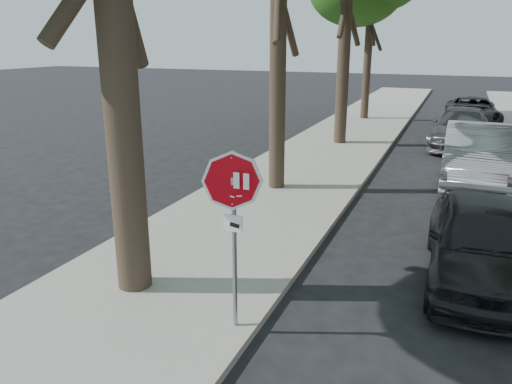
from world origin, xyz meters
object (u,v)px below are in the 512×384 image
(stop_sign, at_px, (233,207))
(car_a, at_px, (481,241))
(car_c, at_px, (461,128))
(car_d, at_px, (473,112))
(car_b, at_px, (476,154))

(stop_sign, relative_size, car_a, 0.59)
(car_c, distance_m, car_d, 5.44)
(car_a, height_order, car_b, car_b)
(stop_sign, distance_m, car_a, 4.73)
(car_a, distance_m, car_b, 6.95)
(stop_sign, xyz_separation_m, car_a, (3.30, 3.16, -1.20))
(stop_sign, bearing_deg, car_c, 79.74)
(car_c, bearing_deg, car_a, -84.00)
(car_b, xyz_separation_m, car_d, (0.00, 10.88, -0.15))
(stop_sign, height_order, car_a, stop_sign)
(car_a, bearing_deg, car_c, 89.68)
(stop_sign, distance_m, car_d, 21.28)
(car_a, bearing_deg, car_d, 87.46)
(car_a, bearing_deg, car_b, 87.46)
(car_c, bearing_deg, car_d, 88.70)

